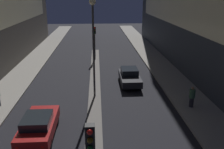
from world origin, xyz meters
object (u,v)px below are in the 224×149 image
Objects in this scene: car_left_lane at (39,125)px; pedestrian_on_right_sidewalk at (192,97)px; car_right_lane at (130,77)px; street_lamp at (93,34)px; traffic_light_mid at (95,35)px.

car_left_lane is 2.78× the size of pedestrian_on_right_sidewalk.
car_right_lane is at bearing 53.08° from car_left_lane.
traffic_light_mid is at bearing 90.00° from street_lamp.
street_lamp is 1.76× the size of car_left_lane.
car_right_lane is at bearing 42.72° from street_lamp.
traffic_light_mid is at bearing 79.54° from car_left_lane.
street_lamp reaches higher than pedestrian_on_right_sidewalk.
pedestrian_on_right_sidewalk is (7.20, -14.50, -2.22)m from traffic_light_mid.
street_lamp is 8.74m from pedestrian_on_right_sidewalk.
car_right_lane is at bearing 125.58° from pedestrian_on_right_sidewalk.
car_left_lane is at bearing -100.46° from traffic_light_mid.
street_lamp is 1.83× the size of car_right_lane.
street_lamp reaches higher than car_left_lane.
car_left_lane is at bearing -119.90° from street_lamp.
traffic_light_mid is 18.20m from car_left_lane.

